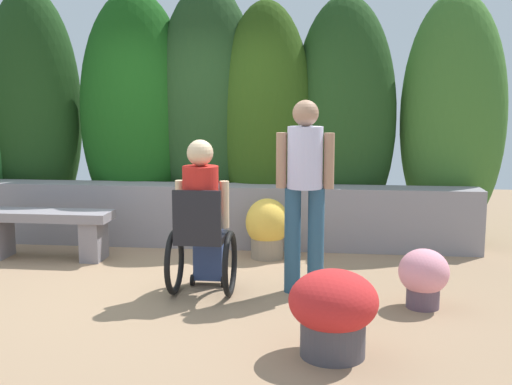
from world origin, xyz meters
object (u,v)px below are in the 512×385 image
(person_in_wheelchair, at_px, (202,223))
(flower_pot_red_accent, at_px, (424,276))
(stone_bench, at_px, (45,228))
(person_standing_companion, at_px, (305,183))
(flower_pot_purple_near, at_px, (333,310))
(flower_pot_terracotta_by_wall, at_px, (267,228))

(person_in_wheelchair, distance_m, flower_pot_red_accent, 1.87)
(stone_bench, bearing_deg, person_standing_companion, -21.22)
(flower_pot_purple_near, distance_m, flower_pot_red_accent, 1.27)
(flower_pot_red_accent, bearing_deg, stone_bench, 162.88)
(flower_pot_purple_near, height_order, flower_pot_terracotta_by_wall, flower_pot_terracotta_by_wall)
(person_standing_companion, relative_size, flower_pot_red_accent, 3.44)
(stone_bench, xyz_separation_m, flower_pot_purple_near, (2.97, -2.18, -0.02))
(person_in_wheelchair, distance_m, flower_pot_purple_near, 1.66)
(stone_bench, distance_m, person_standing_companion, 2.92)
(person_in_wheelchair, height_order, person_standing_companion, person_standing_companion)
(person_standing_companion, distance_m, flower_pot_terracotta_by_wall, 1.38)
(stone_bench, xyz_separation_m, flower_pot_terracotta_by_wall, (2.30, 0.30, -0.01))
(stone_bench, bearing_deg, flower_pot_purple_near, -40.31)
(person_standing_companion, bearing_deg, person_in_wheelchair, 174.24)
(person_in_wheelchair, height_order, flower_pot_red_accent, person_in_wheelchair)
(stone_bench, xyz_separation_m, person_standing_companion, (2.73, -0.84, 0.63))
(stone_bench, distance_m, flower_pot_terracotta_by_wall, 2.32)
(stone_bench, relative_size, person_standing_companion, 0.85)
(flower_pot_purple_near, bearing_deg, flower_pot_red_accent, 55.28)
(stone_bench, xyz_separation_m, flower_pot_red_accent, (3.70, -1.14, -0.07))
(person_standing_companion, bearing_deg, stone_bench, 147.98)
(person_in_wheelchair, height_order, flower_pot_purple_near, person_in_wheelchair)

